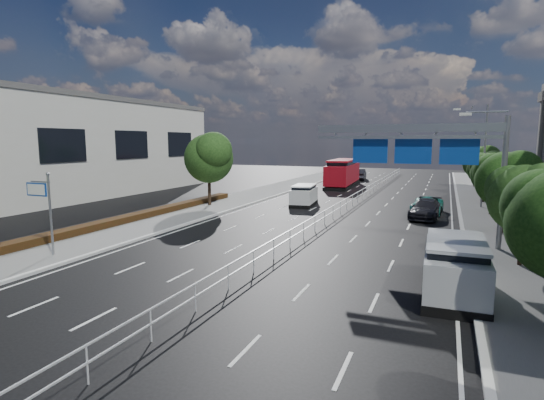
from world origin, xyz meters
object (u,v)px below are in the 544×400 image
(near_car_silver, at_px, (336,179))
(silver_minivan, at_px, (455,268))
(toilet_sign, at_px, (43,200))
(overhead_gantry, at_px, (427,146))
(near_car_dark, at_px, (359,174))
(pedestrian_b, at_px, (515,201))
(red_bus, at_px, (343,172))
(parked_car_teal, at_px, (427,205))
(pedestrian_a, at_px, (526,209))
(white_minivan, at_px, (304,195))
(parked_car_dark, at_px, (426,209))

(near_car_silver, distance_m, silver_minivan, 41.30)
(toilet_sign, bearing_deg, overhead_gantry, 29.60)
(near_car_dark, distance_m, pedestrian_b, 30.78)
(toilet_sign, bearing_deg, red_bus, 81.01)
(overhead_gantry, distance_m, near_car_silver, 33.56)
(parked_car_teal, distance_m, pedestrian_a, 6.97)
(white_minivan, bearing_deg, near_car_silver, 88.13)
(near_car_dark, bearing_deg, parked_car_teal, 105.29)
(toilet_sign, relative_size, pedestrian_a, 2.77)
(red_bus, distance_m, pedestrian_a, 26.40)
(silver_minivan, relative_size, pedestrian_a, 3.35)
(near_car_silver, relative_size, pedestrian_a, 3.20)
(near_car_silver, xyz_separation_m, pedestrian_b, (19.05, -16.08, 0.06))
(near_car_silver, height_order, near_car_dark, near_car_silver)
(overhead_gantry, relative_size, near_car_silver, 2.04)
(parked_car_teal, relative_size, parked_car_dark, 0.99)
(silver_minivan, bearing_deg, toilet_sign, -175.10)
(near_car_dark, bearing_deg, near_car_silver, 75.85)
(toilet_sign, xyz_separation_m, near_car_dark, (6.47, 49.89, -2.10))
(overhead_gantry, bearing_deg, silver_minivan, -79.04)
(overhead_gantry, height_order, pedestrian_b, overhead_gantry)
(toilet_sign, distance_m, parked_car_dark, 25.90)
(white_minivan, bearing_deg, toilet_sign, -114.02)
(red_bus, bearing_deg, pedestrian_a, -49.93)
(near_car_silver, bearing_deg, white_minivan, 95.25)
(near_car_silver, bearing_deg, parked_car_dark, 119.86)
(toilet_sign, distance_m, white_minivan, 22.86)
(near_car_silver, bearing_deg, toilet_sign, 83.20)
(silver_minivan, bearing_deg, white_minivan, 121.31)
(toilet_sign, distance_m, silver_minivan, 19.45)
(silver_minivan, relative_size, parked_car_dark, 1.06)
(overhead_gantry, height_order, silver_minivan, overhead_gantry)
(near_car_dark, bearing_deg, pedestrian_a, 115.48)
(toilet_sign, xyz_separation_m, red_bus, (6.26, 39.56, -1.11))
(near_car_silver, relative_size, pedestrian_b, 3.22)
(silver_minivan, relative_size, pedestrian_b, 3.38)
(red_bus, relative_size, pedestrian_a, 7.59)
(overhead_gantry, relative_size, white_minivan, 2.24)
(toilet_sign, bearing_deg, near_car_dark, 82.61)
(red_bus, distance_m, parked_car_teal, 21.46)
(silver_minivan, distance_m, pedestrian_b, 23.24)
(pedestrian_a, bearing_deg, silver_minivan, 44.58)
(toilet_sign, bearing_deg, parked_car_teal, 50.65)
(parked_car_teal, relative_size, pedestrian_a, 3.13)
(parked_car_teal, bearing_deg, pedestrian_a, -4.35)
(overhead_gantry, height_order, white_minivan, overhead_gantry)
(overhead_gantry, relative_size, pedestrian_a, 6.53)
(white_minivan, xyz_separation_m, near_car_dark, (-0.28, 28.15, -0.09))
(white_minivan, relative_size, near_car_dark, 0.89)
(overhead_gantry, height_order, parked_car_teal, overhead_gantry)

